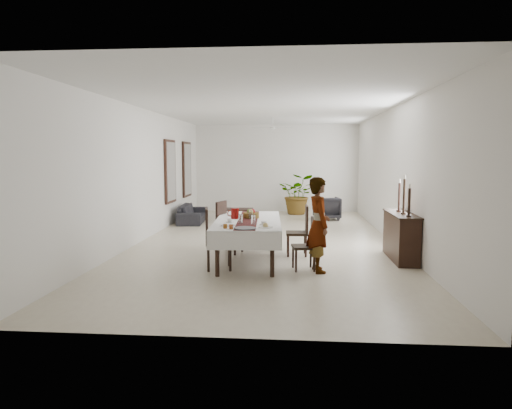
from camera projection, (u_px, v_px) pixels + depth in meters
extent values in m
cube|color=beige|center=(266.00, 241.00, 11.10)|extent=(6.00, 12.00, 0.00)
cube|color=white|center=(267.00, 107.00, 10.76)|extent=(6.00, 12.00, 0.02)
cube|color=white|center=(276.00, 168.00, 16.88)|extent=(6.00, 0.02, 3.20)
cube|color=white|center=(234.00, 197.00, 4.98)|extent=(6.00, 0.02, 3.20)
cube|color=white|center=(144.00, 174.00, 11.17)|extent=(0.02, 12.00, 3.20)
cube|color=white|center=(394.00, 175.00, 10.69)|extent=(0.02, 12.00, 3.20)
cube|color=black|center=(248.00, 222.00, 8.91)|extent=(1.20, 2.61, 0.05)
cylinder|color=black|center=(217.00, 255.00, 7.76)|extent=(0.08, 0.08, 0.75)
cylinder|color=black|center=(272.00, 255.00, 7.73)|extent=(0.08, 0.08, 0.75)
cylinder|color=black|center=(229.00, 232.00, 10.17)|extent=(0.08, 0.08, 0.75)
cylinder|color=black|center=(271.00, 232.00, 10.14)|extent=(0.08, 0.08, 0.75)
cube|color=white|center=(248.00, 220.00, 8.90)|extent=(1.40, 2.81, 0.01)
cube|color=white|center=(216.00, 228.00, 8.94)|extent=(0.16, 2.75, 0.32)
cube|color=white|center=(280.00, 228.00, 8.90)|extent=(0.16, 2.75, 0.32)
cube|color=white|center=(244.00, 241.00, 7.56)|extent=(1.26, 0.08, 0.32)
cube|color=white|center=(251.00, 218.00, 10.28)|extent=(1.26, 0.08, 0.32)
cube|color=#531A17|center=(248.00, 220.00, 8.90)|extent=(0.51, 2.68, 0.00)
cylinder|color=maroon|center=(235.00, 213.00, 9.06)|extent=(0.17, 0.17, 0.21)
torus|color=maroon|center=(230.00, 213.00, 9.06)|extent=(0.13, 0.03, 0.13)
cylinder|color=white|center=(253.00, 220.00, 8.20)|extent=(0.07, 0.07, 0.18)
cylinder|color=silver|center=(241.00, 219.00, 8.31)|extent=(0.07, 0.07, 0.18)
cylinder|color=silver|center=(251.00, 215.00, 8.95)|extent=(0.07, 0.07, 0.18)
cylinder|color=white|center=(264.00, 223.00, 8.26)|extent=(0.10, 0.10, 0.06)
cylinder|color=white|center=(264.00, 224.00, 8.26)|extent=(0.16, 0.16, 0.01)
cylinder|color=white|center=(230.00, 221.00, 8.54)|extent=(0.10, 0.10, 0.06)
cylinder|color=white|center=(230.00, 222.00, 8.54)|extent=(0.16, 0.16, 0.01)
cylinder|color=white|center=(266.00, 227.00, 7.94)|extent=(0.26, 0.26, 0.02)
sphere|color=tan|center=(266.00, 225.00, 7.94)|extent=(0.10, 0.10, 0.10)
cylinder|color=white|center=(228.00, 225.00, 8.12)|extent=(0.26, 0.26, 0.02)
cylinder|color=white|center=(233.00, 215.00, 9.49)|extent=(0.26, 0.26, 0.02)
cylinder|color=#424247|center=(245.00, 228.00, 7.79)|extent=(0.38, 0.38, 0.02)
cylinder|color=#944015|center=(231.00, 227.00, 7.76)|extent=(0.07, 0.07, 0.08)
cylinder|color=brown|center=(225.00, 226.00, 7.83)|extent=(0.07, 0.07, 0.08)
cylinder|color=brown|center=(251.00, 215.00, 9.16)|extent=(0.32, 0.32, 0.11)
sphere|color=maroon|center=(253.00, 211.00, 9.17)|extent=(0.10, 0.10, 0.10)
sphere|color=#547A24|center=(249.00, 211.00, 9.19)|extent=(0.09, 0.09, 0.09)
sphere|color=yellow|center=(251.00, 212.00, 9.10)|extent=(0.09, 0.09, 0.09)
cube|color=black|center=(304.00, 247.00, 8.21)|extent=(0.46, 0.46, 0.05)
cylinder|color=black|center=(314.00, 261.00, 8.08)|extent=(0.05, 0.05, 0.40)
cylinder|color=black|center=(311.00, 257.00, 8.41)|extent=(0.05, 0.05, 0.40)
cylinder|color=black|center=(296.00, 261.00, 8.06)|extent=(0.05, 0.05, 0.40)
cylinder|color=black|center=(293.00, 257.00, 8.38)|extent=(0.05, 0.05, 0.40)
cube|color=black|center=(314.00, 232.00, 8.20)|extent=(0.10, 0.40, 0.51)
cube|color=black|center=(297.00, 233.00, 9.42)|extent=(0.46, 0.46, 0.05)
cylinder|color=black|center=(306.00, 247.00, 9.26)|extent=(0.05, 0.05, 0.44)
cylinder|color=black|center=(305.00, 243.00, 9.62)|extent=(0.05, 0.05, 0.44)
cylinder|color=black|center=(288.00, 246.00, 9.28)|extent=(0.05, 0.05, 0.44)
cylinder|color=black|center=(288.00, 243.00, 9.63)|extent=(0.05, 0.05, 0.44)
cube|color=black|center=(307.00, 219.00, 9.38)|extent=(0.06, 0.44, 0.56)
cube|color=black|center=(219.00, 242.00, 8.27)|extent=(0.56, 0.56, 0.05)
cylinder|color=black|center=(208.00, 254.00, 8.47)|extent=(0.06, 0.06, 0.47)
cylinder|color=black|center=(208.00, 259.00, 8.09)|extent=(0.06, 0.06, 0.47)
cylinder|color=black|center=(229.00, 254.00, 8.51)|extent=(0.06, 0.06, 0.47)
cylinder|color=black|center=(230.00, 258.00, 8.13)|extent=(0.06, 0.06, 0.47)
cube|color=black|center=(207.00, 225.00, 8.21)|extent=(0.13, 0.47, 0.60)
cube|color=black|center=(230.00, 230.00, 9.67)|extent=(0.58, 0.58, 0.05)
cylinder|color=black|center=(226.00, 240.00, 9.94)|extent=(0.06, 0.06, 0.46)
cylinder|color=black|center=(218.00, 243.00, 9.59)|extent=(0.06, 0.06, 0.46)
cylinder|color=black|center=(242.00, 241.00, 9.80)|extent=(0.06, 0.06, 0.46)
cylinder|color=black|center=(235.00, 244.00, 9.45)|extent=(0.06, 0.06, 0.46)
cube|color=black|center=(221.00, 215.00, 9.71)|extent=(0.18, 0.45, 0.59)
imported|color=gray|center=(319.00, 225.00, 8.05)|extent=(0.53, 0.69, 1.69)
cube|color=black|center=(401.00, 237.00, 9.03)|extent=(0.40, 1.50, 0.90)
cube|color=black|center=(402.00, 214.00, 8.98)|extent=(0.44, 1.56, 0.03)
cylinder|color=black|center=(409.00, 216.00, 8.44)|extent=(0.10, 0.10, 0.03)
cylinder|color=black|center=(409.00, 202.00, 8.41)|extent=(0.05, 0.05, 0.50)
cylinder|color=silver|center=(410.00, 186.00, 8.38)|extent=(0.04, 0.04, 0.08)
cylinder|color=black|center=(403.00, 213.00, 8.83)|extent=(0.10, 0.10, 0.03)
cylinder|color=black|center=(404.00, 196.00, 8.80)|extent=(0.05, 0.05, 0.65)
cylinder|color=beige|center=(405.00, 177.00, 8.76)|extent=(0.04, 0.04, 0.08)
cylinder|color=black|center=(399.00, 211.00, 9.23)|extent=(0.10, 0.10, 0.03)
cylinder|color=black|center=(399.00, 197.00, 9.20)|extent=(0.05, 0.05, 0.55)
cylinder|color=beige|center=(400.00, 181.00, 9.16)|extent=(0.04, 0.04, 0.08)
imported|color=#242227|center=(193.00, 213.00, 14.19)|extent=(0.85, 1.91, 0.54)
imported|color=#252327|center=(327.00, 208.00, 14.76)|extent=(0.89, 0.91, 0.73)
cube|color=black|center=(238.00, 215.00, 14.37)|extent=(0.91, 0.61, 0.40)
imported|color=#2A5823|center=(298.00, 194.00, 16.07)|extent=(1.41, 1.26, 1.43)
cube|color=black|center=(170.00, 171.00, 13.35)|extent=(0.06, 1.05, 1.85)
cube|color=white|center=(171.00, 171.00, 13.35)|extent=(0.01, 0.90, 1.70)
cube|color=black|center=(187.00, 169.00, 15.43)|extent=(0.06, 1.05, 1.85)
cube|color=silver|center=(188.00, 169.00, 15.43)|extent=(0.01, 0.90, 1.70)
cylinder|color=white|center=(272.00, 121.00, 13.74)|extent=(0.04, 0.04, 0.20)
cylinder|color=white|center=(272.00, 128.00, 13.77)|extent=(0.16, 0.16, 0.08)
cube|color=white|center=(273.00, 128.00, 14.11)|extent=(0.10, 0.55, 0.01)
cube|color=silver|center=(272.00, 127.00, 13.42)|extent=(0.10, 0.55, 0.01)
cube|color=silver|center=(284.00, 128.00, 13.74)|extent=(0.55, 0.10, 0.01)
cube|color=silver|center=(261.00, 128.00, 13.79)|extent=(0.55, 0.10, 0.01)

